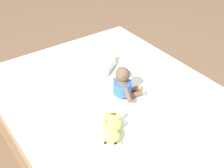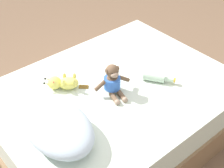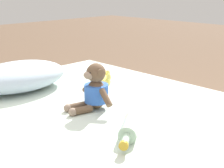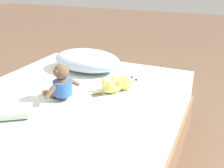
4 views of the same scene
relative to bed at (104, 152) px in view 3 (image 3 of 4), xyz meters
The scene contains 5 objects.
bed is the anchor object (origin of this frame).
pillow 0.68m from the bed, 103.93° to the left, with size 0.60×0.41×0.17m.
plush_monkey 0.35m from the bed, 129.95° to the left, with size 0.24×0.29×0.24m.
plush_yellow_creature 0.48m from the bed, 48.82° to the left, with size 0.25×0.29×0.10m.
glass_bottle 0.44m from the bed, 114.31° to the right, with size 0.24×0.18×0.07m.
Camera 3 is at (-1.01, -1.08, 1.08)m, focal length 50.04 mm.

